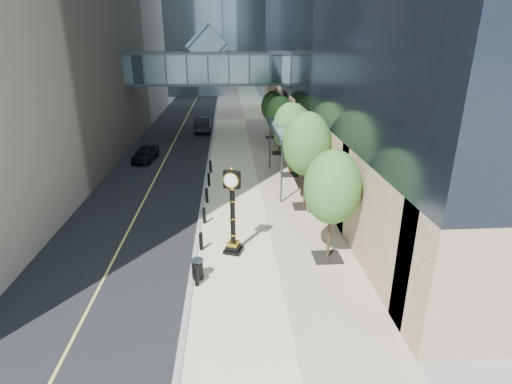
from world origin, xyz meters
TOP-DOWN VIEW (x-y plane):
  - ground at (0.00, 0.00)m, footprint 320.00×320.00m
  - road at (-7.00, 40.00)m, footprint 8.00×180.00m
  - sidewalk at (1.00, 40.00)m, footprint 8.00×180.00m
  - curb at (-3.00, 40.00)m, footprint 0.25×180.00m
  - skywalk at (-3.00, 28.00)m, footprint 17.00×4.20m
  - entrance_canopy at (3.48, 14.00)m, footprint 3.00×8.00m
  - bollard_row at (-2.70, 9.00)m, footprint 0.20×16.20m
  - street_trees at (3.60, 14.82)m, footprint 2.99×28.57m
  - street_clock at (-1.05, 3.88)m, footprint 1.09×1.09m
  - trash_bin at (-2.70, 1.58)m, footprint 0.61×0.61m
  - pedestrian at (3.77, 8.37)m, footprint 0.62×0.42m
  - car_near at (-8.63, 20.94)m, footprint 2.09×4.22m
  - car_far at (-4.20, 32.99)m, footprint 1.88×5.17m

SIDE VIEW (x-z plane):
  - ground at x=0.00m, z-range 0.00..0.00m
  - road at x=-7.00m, z-range 0.00..0.02m
  - sidewalk at x=1.00m, z-range 0.00..0.06m
  - curb at x=-3.00m, z-range 0.00..0.07m
  - bollard_row at x=-2.70m, z-range 0.06..0.96m
  - trash_bin at x=-2.70m, z-range 0.06..0.96m
  - car_near at x=-8.63m, z-range 0.02..1.40m
  - car_far at x=-4.20m, z-range 0.02..1.72m
  - pedestrian at x=3.77m, z-range 0.06..1.70m
  - street_clock at x=-1.05m, z-range -0.24..4.28m
  - street_trees at x=3.60m, z-range 0.78..6.92m
  - entrance_canopy at x=3.48m, z-range 2.00..6.38m
  - skywalk at x=-3.00m, z-range 4.81..10.61m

